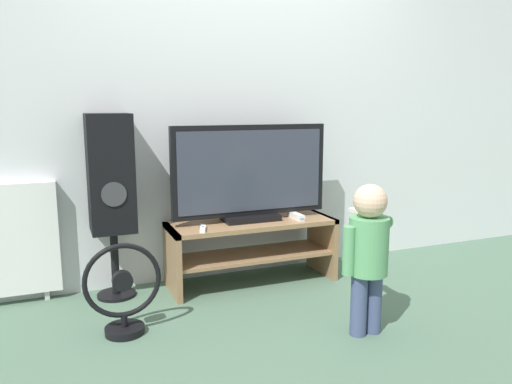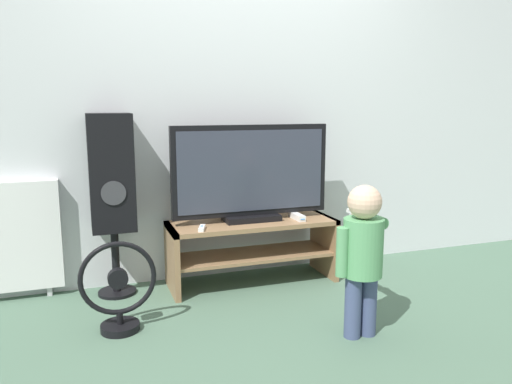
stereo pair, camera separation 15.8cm
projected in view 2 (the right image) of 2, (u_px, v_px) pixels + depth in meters
The scene contains 10 objects.
ground_plane at pixel (262, 292), 3.30m from camera, with size 16.00×16.00×0.00m, color #4C6B56.
wall_back at pixel (239, 94), 3.52m from camera, with size 10.00×0.06×2.60m.
tv_stand at pixel (252, 241), 3.44m from camera, with size 1.15×0.40×0.44m.
television at pixel (251, 174), 3.37m from camera, with size 1.09×0.20×0.65m.
game_console at pixel (297, 216), 3.46m from camera, with size 0.05×0.20×0.04m.
remote_primary at pixel (202, 228), 3.17m from camera, with size 0.08×0.13×0.03m.
child at pixel (362, 248), 2.61m from camera, with size 0.31×0.47×0.82m.
speaker_tower at pixel (111, 177), 3.14m from camera, with size 0.27×0.29×1.17m.
floor_fan at pixel (118, 291), 2.70m from camera, with size 0.41×0.21×0.51m.
radiator at pixel (7, 237), 3.11m from camera, with size 0.64×0.08×0.76m.
Camera 2 is at (-1.08, -2.94, 1.23)m, focal length 35.00 mm.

